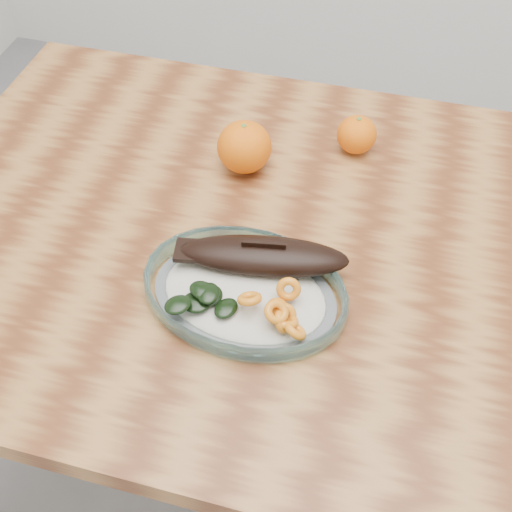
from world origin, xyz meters
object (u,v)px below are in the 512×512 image
dining_table (291,281)px  plated_meal (246,288)px  orange_right (357,135)px  orange_left (244,147)px

dining_table → plated_meal: size_ratio=2.21×
plated_meal → dining_table: bearing=75.8°
dining_table → orange_right: bearing=76.4°
dining_table → plated_meal: plated_meal is taller
orange_right → dining_table: bearing=-103.6°
orange_left → orange_right: size_ratio=1.33×
plated_meal → orange_right: size_ratio=8.29×
orange_left → orange_right: (0.17, 0.09, -0.01)m
dining_table → plated_meal: 0.17m
plated_meal → orange_left: (-0.07, 0.25, 0.02)m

